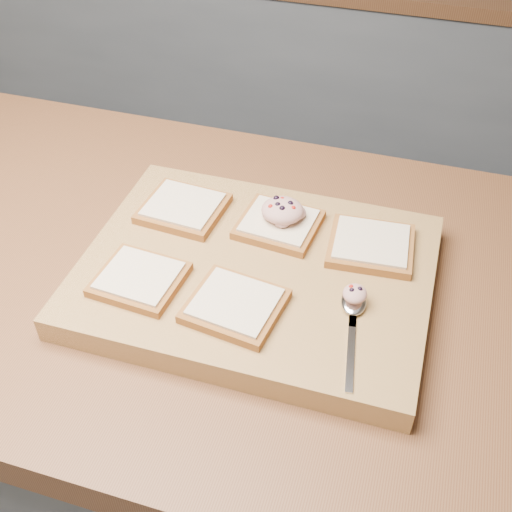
# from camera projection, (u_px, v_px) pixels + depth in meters

# --- Properties ---
(island_counter) EXTENTS (2.00, 0.80, 0.90)m
(island_counter) POSITION_uv_depth(u_px,v_px,m) (233.00, 425.00, 1.33)
(island_counter) COLOR slate
(island_counter) RESTS_ON ground
(back_counter) EXTENTS (3.60, 0.62, 0.94)m
(back_counter) POSITION_uv_depth(u_px,v_px,m) (358.00, 95.00, 2.33)
(back_counter) COLOR slate
(back_counter) RESTS_ON ground
(cutting_board) EXTENTS (0.52, 0.40, 0.04)m
(cutting_board) POSITION_uv_depth(u_px,v_px,m) (256.00, 275.00, 0.99)
(cutting_board) COLOR #B0844B
(cutting_board) RESTS_ON island_counter
(bread_far_left) EXTENTS (0.14, 0.13, 0.02)m
(bread_far_left) POSITION_uv_depth(u_px,v_px,m) (183.00, 208.00, 1.06)
(bread_far_left) COLOR #905A25
(bread_far_left) RESTS_ON cutting_board
(bread_far_center) EXTENTS (0.13, 0.12, 0.02)m
(bread_far_center) POSITION_uv_depth(u_px,v_px,m) (279.00, 224.00, 1.03)
(bread_far_center) COLOR #905A25
(bread_far_center) RESTS_ON cutting_board
(bread_far_right) EXTENTS (0.14, 0.13, 0.02)m
(bread_far_right) POSITION_uv_depth(u_px,v_px,m) (371.00, 245.00, 0.99)
(bread_far_right) COLOR #905A25
(bread_far_right) RESTS_ON cutting_board
(bread_near_left) EXTENTS (0.13, 0.12, 0.02)m
(bread_near_left) POSITION_uv_depth(u_px,v_px,m) (140.00, 279.00, 0.94)
(bread_near_left) COLOR #905A25
(bread_near_left) RESTS_ON cutting_board
(bread_near_center) EXTENTS (0.14, 0.13, 0.02)m
(bread_near_center) POSITION_uv_depth(u_px,v_px,m) (235.00, 305.00, 0.90)
(bread_near_center) COLOR #905A25
(bread_near_center) RESTS_ON cutting_board
(tuna_salad_dollop) EXTENTS (0.07, 0.06, 0.03)m
(tuna_salad_dollop) POSITION_uv_depth(u_px,v_px,m) (282.00, 210.00, 1.02)
(tuna_salad_dollop) COLOR tan
(tuna_salad_dollop) RESTS_ON bread_far_center
(spoon) EXTENTS (0.05, 0.18, 0.01)m
(spoon) POSITION_uv_depth(u_px,v_px,m) (353.00, 309.00, 0.90)
(spoon) COLOR silver
(spoon) RESTS_ON cutting_board
(spoon_salad) EXTENTS (0.03, 0.04, 0.02)m
(spoon_salad) POSITION_uv_depth(u_px,v_px,m) (355.00, 294.00, 0.90)
(spoon_salad) COLOR tan
(spoon_salad) RESTS_ON spoon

